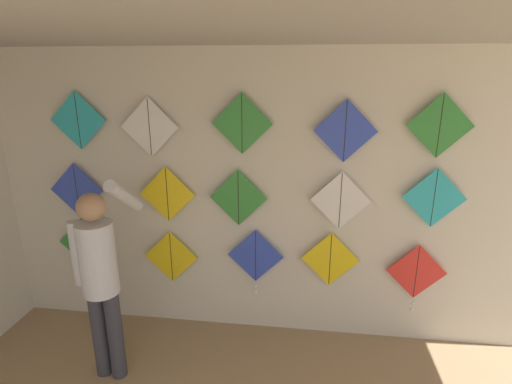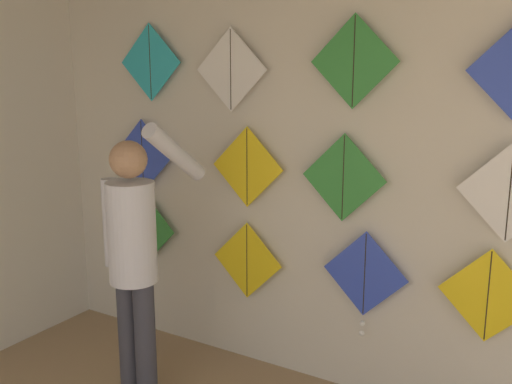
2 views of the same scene
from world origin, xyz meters
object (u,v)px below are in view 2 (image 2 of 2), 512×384
Objects in this scene: kite_3 at (488,296)px; kite_12 at (354,62)px; kite_7 at (343,178)px; kite_1 at (247,261)px; kite_5 at (143,156)px; kite_11 at (231,70)px; shopkeeper at (134,251)px; kite_10 at (150,62)px; kite_6 at (247,167)px; kite_8 at (510,193)px; kite_0 at (146,228)px; kite_2 at (365,278)px.

kite_3 is 1.00× the size of kite_12.
kite_3 is at bearing 0.00° from kite_7.
kite_3 is (1.59, 0.00, 0.08)m from kite_1.
kite_5 is 1.00× the size of kite_7.
kite_11 is at bearing 180.00° from kite_12.
shopkeeper is at bearing -142.51° from kite_7.
kite_10 is at bearing 180.00° from kite_12.
kite_3 is 2.59m from kite_5.
kite_11 is (-0.82, 0.00, 0.65)m from kite_7.
kite_6 is 0.66m from kite_11.
kite_5 is at bearing 180.00° from kite_11.
kite_5 is 2.58m from kite_8.
kite_11 is (0.81, 0.00, 1.21)m from kite_0.
kite_5 is at bearing 179.98° from kite_2.
kite_10 is (-2.47, 0.00, 0.69)m from kite_8.
kite_8 reaches higher than kite_6.
kite_0 is at bearing 180.00° from kite_8.
kite_8 is 2.57m from kite_10.
kite_7 is at bearing 0.00° from kite_10.
kite_12 is at bearing 0.00° from kite_5.
kite_5 is at bearing 131.41° from shopkeeper.
kite_6 reaches higher than kite_1.
kite_3 is at bearing 0.00° from kite_1.
kite_0 is at bearing 180.00° from kite_6.
kite_3 is at bearing 0.00° from kite_10.
kite_7 is at bearing 40.96° from shopkeeper.
kite_7 is 1.05m from kite_11.
kite_6 is at bearing 180.00° from kite_3.
kite_2 is (1.19, 0.78, -0.20)m from shopkeeper.
kite_12 is at bearing 39.86° from shopkeeper.
shopkeeper is at bearing -52.06° from kite_5.
kite_2 is at bearing -0.05° from kite_6.
shopkeeper is 3.25× the size of kite_8.
kite_0 is 1.00× the size of kite_12.
kite_2 is 1.25× the size of kite_6.
kite_7 is 1.68m from kite_10.
kite_7 is (0.70, 0.00, -0.00)m from kite_6.
kite_12 is (-0.85, 0.00, 1.29)m from kite_3.
shopkeeper is 3.25× the size of kite_5.
kite_3 is at bearing 0.00° from kite_6.
kite_11 reaches higher than kite_1.
kite_8 is at bearing 0.00° from kite_1.
kite_1 is 1.59m from kite_10.
kite_8 is (1.65, 0.00, 0.67)m from kite_1.
kite_10 is (-0.82, 0.00, 1.37)m from kite_1.
kite_10 is (-1.52, 0.00, 0.70)m from kite_7.
kite_6 is 0.70m from kite_7.
kite_0 reaches higher than kite_2.
kite_1 is at bearing 179.95° from kite_2.
shopkeeper is 0.95m from kite_6.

